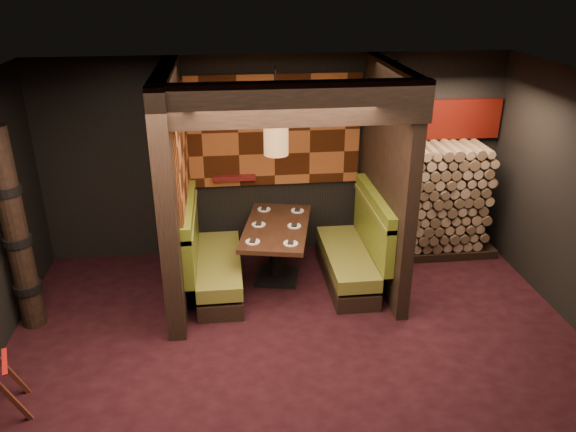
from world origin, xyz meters
The scene contains 18 objects.
floor centered at (0.00, 0.00, -0.01)m, with size 6.50×5.50×0.02m, color black.
ceiling centered at (0.00, 0.00, 2.86)m, with size 6.50×5.50×0.02m, color black.
wall_back centered at (0.00, 2.76, 1.43)m, with size 6.50×0.02×2.85m, color black.
partition_left centered at (-1.35, 1.65, 1.43)m, with size 0.20×2.20×2.85m, color black.
partition_right centered at (1.30, 1.70, 1.43)m, with size 0.15×2.10×2.85m, color black.
header_beam centered at (-0.02, 0.70, 2.63)m, with size 2.85×0.18×0.44m, color black.
tapa_back_panel centered at (-0.02, 2.71, 1.82)m, with size 2.40×0.06×1.55m, color #A05025.
tapa_side_panel centered at (-1.23, 1.82, 1.85)m, with size 0.04×1.85×1.45m, color #A05025.
lacquer_shelf centered at (-0.60, 2.65, 1.18)m, with size 0.60×0.12×0.07m, color #5F1415.
booth_bench_left centered at (-0.96, 1.65, 0.40)m, with size 0.68×1.60×1.14m.
booth_bench_right centered at (0.93, 1.65, 0.40)m, with size 0.68×1.60×1.14m.
dining_table centered at (-0.09, 1.83, 0.55)m, with size 1.11×1.63×0.79m.
place_settings centered at (-0.09, 1.83, 0.80)m, with size 0.85×1.28×0.03m.
pendant_lamp centered at (-0.09, 1.78, 2.00)m, with size 0.30×0.30×1.08m.
totem_column centered at (-3.05, 1.10, 1.19)m, with size 0.31×0.31×2.40m.
firewood_stack centered at (2.29, 2.35, 0.82)m, with size 1.73×0.70×1.64m.
mosaic_header centered at (2.29, 2.68, 1.92)m, with size 1.83×0.10×0.56m, color maroon.
bay_front_post centered at (1.39, 1.96, 1.43)m, with size 0.08×0.08×2.85m, color black.
Camera 1 is at (-0.72, -4.81, 3.85)m, focal length 35.00 mm.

